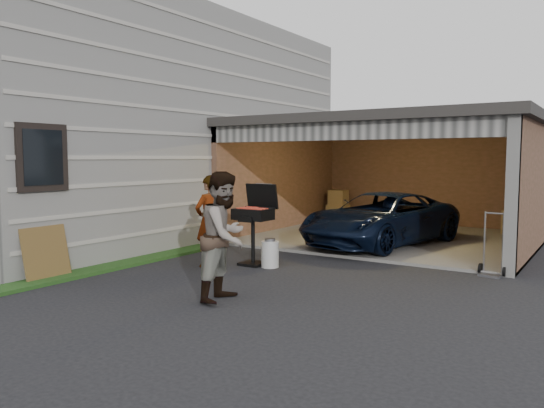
{
  "coord_description": "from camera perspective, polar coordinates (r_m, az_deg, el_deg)",
  "views": [
    {
      "loc": [
        5.35,
        -5.97,
        2.0
      ],
      "look_at": [
        0.06,
        2.13,
        1.15
      ],
      "focal_mm": 35.0,
      "sensor_mm": 36.0,
      "label": 1
    }
  ],
  "objects": [
    {
      "name": "ground",
      "position": [
        8.26,
        -8.58,
        -9.04
      ],
      "size": [
        80.0,
        80.0,
        0.0
      ],
      "primitive_type": "plane",
      "color": "black",
      "rests_on": "ground"
    },
    {
      "name": "house",
      "position": [
        15.13,
        -15.68,
        7.67
      ],
      "size": [
        7.0,
        11.0,
        5.5
      ],
      "primitive_type": "cube",
      "color": "#474744",
      "rests_on": "ground"
    },
    {
      "name": "groundcover_strip",
      "position": [
        9.29,
        -23.33,
        -7.63
      ],
      "size": [
        0.5,
        8.0,
        0.06
      ],
      "primitive_type": "cube",
      "color": "#193814",
      "rests_on": "ground"
    },
    {
      "name": "garage",
      "position": [
        13.56,
        13.41,
        4.33
      ],
      "size": [
        6.8,
        6.3,
        2.9
      ],
      "color": "#605E59",
      "rests_on": "ground"
    },
    {
      "name": "minivan",
      "position": [
        12.08,
        11.63,
        -1.83
      ],
      "size": [
        2.76,
        4.49,
        1.16
      ],
      "primitive_type": "imported",
      "rotation": [
        0.0,
        0.0,
        -0.21
      ],
      "color": "black",
      "rests_on": "ground"
    },
    {
      "name": "woman",
      "position": [
        9.76,
        -6.74,
        -1.83
      ],
      "size": [
        0.52,
        0.68,
        1.68
      ],
      "primitive_type": "imported",
      "rotation": [
        0.0,
        0.0,
        -1.78
      ],
      "color": "#A0AFCA",
      "rests_on": "ground"
    },
    {
      "name": "man",
      "position": [
        7.43,
        -5.09,
        -3.47
      ],
      "size": [
        0.81,
        0.97,
        1.81
      ],
      "primitive_type": "imported",
      "rotation": [
        0.0,
        0.0,
        1.72
      ],
      "color": "#4F2A1F",
      "rests_on": "ground"
    },
    {
      "name": "bbq_grill",
      "position": [
        9.85,
        -1.94,
        -1.41
      ],
      "size": [
        0.68,
        0.59,
        1.51
      ],
      "color": "black",
      "rests_on": "ground"
    },
    {
      "name": "propane_tank",
      "position": [
        9.71,
        -0.22,
        -5.43
      ],
      "size": [
        0.38,
        0.38,
        0.48
      ],
      "primitive_type": "cylinder",
      "rotation": [
        0.0,
        0.0,
        -0.21
      ],
      "color": "silver",
      "rests_on": "ground"
    },
    {
      "name": "plywood_panel",
      "position": [
        9.42,
        -23.14,
        -4.91
      ],
      "size": [
        0.22,
        0.8,
        0.88
      ],
      "primitive_type": "cube",
      "rotation": [
        0.0,
        -0.21,
        0.0
      ],
      "color": "brown",
      "rests_on": "ground"
    },
    {
      "name": "hand_truck",
      "position": [
        9.76,
        22.58,
        -5.94
      ],
      "size": [
        0.46,
        0.37,
        1.09
      ],
      "rotation": [
        0.0,
        0.0,
        -0.11
      ],
      "color": "slate",
      "rests_on": "ground"
    }
  ]
}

